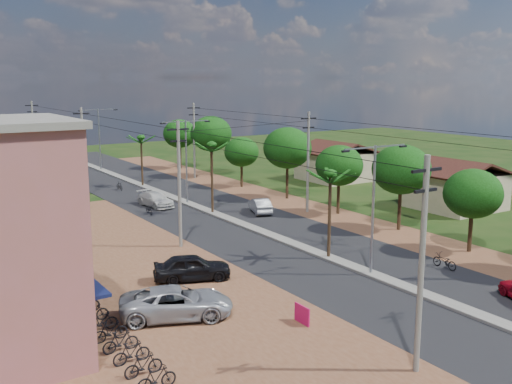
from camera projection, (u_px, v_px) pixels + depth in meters
ground at (370, 275)px, 36.63m from camera, size 160.00×160.00×0.00m
road at (242, 225)px, 48.98m from camera, size 12.00×110.00×0.04m
median at (224, 217)px, 51.44m from camera, size 1.00×90.00×0.18m
dirt_lot_west at (88, 283)px, 35.20m from camera, size 18.00×46.00×0.04m
dirt_shoulder_east at (323, 213)px, 53.53m from camera, size 5.00×90.00×0.03m
house_east_near at (455, 183)px, 55.10m from camera, size 7.60×7.50×4.60m
house_east_far at (336, 160)px, 70.47m from camera, size 7.60×7.50×4.60m
tree_east_b at (473, 194)px, 40.82m from camera, size 4.00×4.00×5.83m
tree_east_c at (401, 169)px, 46.66m from camera, size 4.60×4.60×6.83m
tree_east_d at (339, 166)px, 52.37m from camera, size 4.20×4.20×6.13m
tree_east_e at (287, 148)px, 58.93m from camera, size 4.80×4.80×7.14m
tree_east_f at (242, 152)px, 65.53m from camera, size 3.80×3.80×5.52m
tree_east_g at (211, 134)px, 72.19m from camera, size 5.00×5.00×7.38m
tree_east_h at (180, 134)px, 78.73m from camera, size 4.40×4.40×6.52m
palm_median_near at (330, 177)px, 38.88m from camera, size 2.00×2.00×6.15m
palm_median_mid at (212, 148)px, 52.00m from camera, size 2.00×2.00×6.55m
palm_median_far at (141, 139)px, 65.30m from camera, size 2.00×2.00×5.85m
streetlight_near at (373, 199)px, 35.73m from camera, size 5.10×0.18×8.00m
streetlight_mid at (186, 155)px, 56.33m from camera, size 5.10×0.18×8.00m
streetlight_far at (99, 134)px, 76.93m from camera, size 5.10×0.18×8.00m
utility_pole_w_a at (422, 261)px, 23.75m from camera, size 1.60×0.24×9.00m
utility_pole_w_b at (179, 181)px, 41.88m from camera, size 1.60×0.24×9.00m
utility_pole_w_c at (83, 150)px, 60.01m from camera, size 1.60×0.24×9.00m
utility_pole_w_d at (34, 134)px, 77.31m from camera, size 1.60×0.24×9.00m
utility_pole_e_b at (308, 160)px, 52.92m from camera, size 1.60×0.24×9.00m
utility_pole_e_c at (194, 139)px, 71.05m from camera, size 1.60×0.24×9.00m
car_silver_mid at (260, 206)px, 53.35m from camera, size 2.67×4.22×1.31m
car_white_far at (156, 200)px, 55.95m from camera, size 2.36×4.77×1.33m
car_parked_silver at (177, 303)px, 29.97m from camera, size 6.22×4.59×1.57m
car_parked_dark at (192, 268)px, 35.59m from camera, size 4.93×3.28×1.56m
moto_rider_east at (444, 262)px, 37.75m from camera, size 0.66×1.83×0.96m
moto_rider_west_a at (149, 210)px, 52.88m from camera, size 0.70×1.61×0.82m
moto_rider_west_b at (119, 186)px, 64.11m from camera, size 0.50×1.51×0.89m
roadside_sign at (302, 315)px, 29.31m from camera, size 0.09×1.16×0.97m
parked_scooter_row at (110, 331)px, 27.37m from camera, size 1.67×10.90×1.00m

